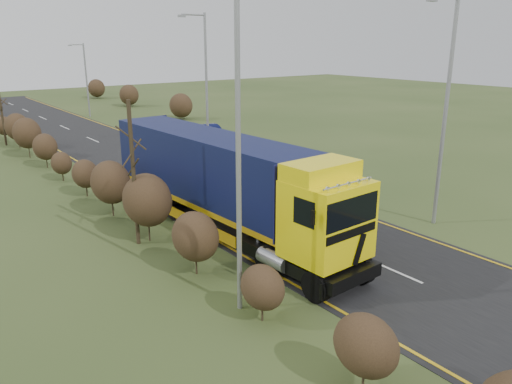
{
  "coord_description": "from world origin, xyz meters",
  "views": [
    {
      "loc": [
        -14.29,
        -14.71,
        8.24
      ],
      "look_at": [
        -1.41,
        2.46,
        1.73
      ],
      "focal_mm": 35.0,
      "sensor_mm": 36.0,
      "label": 1
    }
  ],
  "objects": [
    {
      "name": "hedgerow",
      "position": [
        -6.0,
        7.89,
        1.62
      ],
      "size": [
        2.24,
        102.04,
        6.05
      ],
      "color": "#322316",
      "rests_on": "ground"
    },
    {
      "name": "streetlight_mid",
      "position": [
        4.78,
        16.89,
        5.62
      ],
      "size": [
        2.15,
        0.2,
        10.14
      ],
      "color": "gray",
      "rests_on": "ground"
    },
    {
      "name": "streetlight_far",
      "position": [
        4.51,
        41.89,
        4.38
      ],
      "size": [
        1.71,
        0.18,
        8.0
      ],
      "color": "gray",
      "rests_on": "ground"
    },
    {
      "name": "warning_board",
      "position": [
        5.8,
        25.74,
        1.19
      ],
      "size": [
        0.74,
        0.11,
        1.95
      ],
      "color": "gray",
      "rests_on": "ground"
    },
    {
      "name": "road",
      "position": [
        0.0,
        10.0,
        0.01
      ],
      "size": [
        8.0,
        120.0,
        0.02
      ],
      "primitive_type": "cube",
      "color": "black",
      "rests_on": "ground"
    },
    {
      "name": "lorry",
      "position": [
        -2.8,
        3.0,
        2.48
      ],
      "size": [
        3.18,
        15.8,
        4.38
      ],
      "rotation": [
        0.0,
        0.0,
        0.04
      ],
      "color": "black",
      "rests_on": "ground"
    },
    {
      "name": "ground",
      "position": [
        0.0,
        0.0,
        0.0
      ],
      "size": [
        160.0,
        160.0,
        0.0
      ],
      "primitive_type": "plane",
      "color": "#30431C",
      "rests_on": "ground"
    },
    {
      "name": "layby",
      "position": [
        6.5,
        20.0,
        0.01
      ],
      "size": [
        6.0,
        18.0,
        0.02
      ],
      "primitive_type": "cube",
      "color": "#312E2B",
      "rests_on": "ground"
    },
    {
      "name": "car_blue_sedan",
      "position": [
        8.25,
        22.48,
        0.67
      ],
      "size": [
        1.91,
        4.19,
        1.33
      ],
      "primitive_type": "imported",
      "rotation": [
        0.0,
        0.0,
        3.01
      ],
      "color": "#0A0F37",
      "rests_on": "ground"
    },
    {
      "name": "speed_sign",
      "position": [
        5.14,
        10.61,
        1.46
      ],
      "size": [
        0.58,
        0.1,
        2.11
      ],
      "color": "gray",
      "rests_on": "ground"
    },
    {
      "name": "car_red_hatchback",
      "position": [
        6.87,
        18.24,
        0.76
      ],
      "size": [
        2.55,
        4.69,
        1.51
      ],
      "primitive_type": "imported",
      "rotation": [
        0.0,
        0.0,
        3.32
      ],
      "color": "#9E0807",
      "rests_on": "ground"
    },
    {
      "name": "streetlight_near",
      "position": [
        5.56,
        -2.05,
        5.6
      ],
      "size": [
        2.14,
        0.2,
        10.09
      ],
      "color": "gray",
      "rests_on": "ground"
    },
    {
      "name": "lane_markings",
      "position": [
        0.0,
        9.69,
        0.03
      ],
      "size": [
        7.52,
        116.0,
        0.01
      ],
      "color": "gold",
      "rests_on": "road"
    },
    {
      "name": "left_pole",
      "position": [
        -6.12,
        -2.95,
        5.25
      ],
      "size": [
        0.16,
        0.16,
        10.5
      ],
      "primitive_type": "cylinder",
      "color": "gray",
      "rests_on": "ground"
    }
  ]
}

